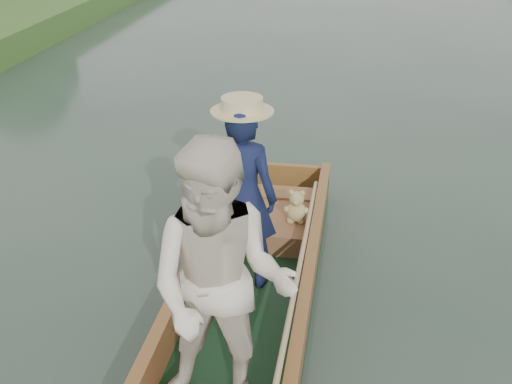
# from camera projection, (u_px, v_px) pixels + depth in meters

# --- Properties ---
(ground) EXTENTS (120.00, 120.00, 0.00)m
(ground) POSITION_uv_depth(u_px,v_px,m) (244.00, 323.00, 5.45)
(ground) COLOR #283D30
(ground) RESTS_ON ground
(punt) EXTENTS (1.12, 5.00, 2.09)m
(punt) POSITION_uv_depth(u_px,v_px,m) (237.00, 272.00, 4.79)
(punt) COLOR black
(punt) RESTS_ON ground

